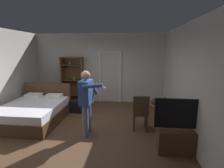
# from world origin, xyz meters

# --- Properties ---
(ground_plane) EXTENTS (5.83, 5.83, 0.00)m
(ground_plane) POSITION_xyz_m (0.00, 0.00, 0.00)
(ground_plane) COLOR brown
(wall_back) EXTENTS (5.54, 0.12, 2.83)m
(wall_back) POSITION_xyz_m (0.00, 2.70, 1.41)
(wall_back) COLOR beige
(wall_back) RESTS_ON ground_plane
(wall_right) EXTENTS (0.12, 5.52, 2.83)m
(wall_right) POSITION_xyz_m (2.71, 0.00, 1.41)
(wall_right) COLOR beige
(wall_right) RESTS_ON ground_plane
(doorway_frame) EXTENTS (0.93, 0.08, 2.13)m
(doorway_frame) POSITION_xyz_m (0.47, 2.62, 1.22)
(doorway_frame) COLOR white
(doorway_frame) RESTS_ON ground_plane
(bed) EXTENTS (1.68, 2.02, 1.02)m
(bed) POSITION_xyz_m (-1.63, 0.43, 0.30)
(bed) COLOR #4C331E
(bed) RESTS_ON ground_plane
(bookshelf) EXTENTS (0.90, 0.32, 1.88)m
(bookshelf) POSITION_xyz_m (-1.08, 2.47, 1.02)
(bookshelf) COLOR brown
(bookshelf) RESTS_ON ground_plane
(tv_flatscreen) EXTENTS (1.09, 0.40, 1.20)m
(tv_flatscreen) POSITION_xyz_m (2.35, -0.80, 0.37)
(tv_flatscreen) COLOR #4C331E
(tv_flatscreen) RESTS_ON ground_plane
(side_table) EXTENTS (0.70, 0.70, 0.70)m
(side_table) POSITION_xyz_m (2.09, 0.37, 0.48)
(side_table) COLOR brown
(side_table) RESTS_ON ground_plane
(laptop) EXTENTS (0.38, 0.38, 0.16)m
(laptop) POSITION_xyz_m (2.07, 0.33, 0.75)
(laptop) COLOR black
(laptop) RESTS_ON side_table
(bottle_on_table) EXTENTS (0.06, 0.06, 0.22)m
(bottle_on_table) POSITION_xyz_m (2.23, 0.29, 0.79)
(bottle_on_table) COLOR #2F3E15
(bottle_on_table) RESTS_ON side_table
(wooden_chair) EXTENTS (0.43, 0.43, 0.99)m
(wooden_chair) POSITION_xyz_m (1.58, 0.11, 0.54)
(wooden_chair) COLOR #4C331E
(wooden_chair) RESTS_ON ground_plane
(person_blue_shirt) EXTENTS (0.67, 0.65, 1.67)m
(person_blue_shirt) POSITION_xyz_m (0.21, -0.25, 0.98)
(person_blue_shirt) COLOR slate
(person_blue_shirt) RESTS_ON ground_plane
(suitcase_dark) EXTENTS (0.55, 0.43, 0.41)m
(suitcase_dark) POSITION_xyz_m (-0.60, 1.31, 0.20)
(suitcase_dark) COLOR black
(suitcase_dark) RESTS_ON ground_plane
(suitcase_small) EXTENTS (0.57, 0.38, 0.30)m
(suitcase_small) POSITION_xyz_m (-1.14, 1.32, 0.15)
(suitcase_small) COLOR black
(suitcase_small) RESTS_ON ground_plane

